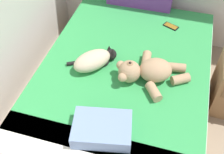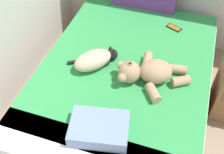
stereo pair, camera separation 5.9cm
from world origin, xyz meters
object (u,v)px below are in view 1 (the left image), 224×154
at_px(teddy_bear, 148,71).
at_px(cat, 94,60).
at_px(bed, 124,84).
at_px(throw_pillow, 102,129).
at_px(cell_phone, 171,26).

bearing_deg(teddy_bear, cat, 178.22).
bearing_deg(bed, teddy_bear, -24.14).
xyz_separation_m(cat, teddy_bear, (0.46, -0.01, 0.01)).
xyz_separation_m(bed, throw_pillow, (0.01, -0.69, 0.30)).
bearing_deg(teddy_bear, cell_phone, 82.62).
bearing_deg(throw_pillow, teddy_bear, 71.49).
height_order(cat, cell_phone, cat).
xyz_separation_m(bed, teddy_bear, (0.21, -0.09, 0.33)).
xyz_separation_m(cat, throw_pillow, (0.26, -0.61, -0.02)).
bearing_deg(cat, bed, 17.38).
bearing_deg(bed, cat, -162.62).
bearing_deg(cell_phone, throw_pillow, -102.43).
distance_m(bed, teddy_bear, 0.40).
bearing_deg(throw_pillow, cell_phone, 77.57).
xyz_separation_m(teddy_bear, cell_phone, (0.10, 0.76, -0.08)).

